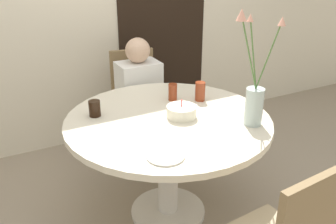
{
  "coord_description": "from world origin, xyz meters",
  "views": [
    {
      "loc": [
        -0.97,
        -1.89,
        1.73
      ],
      "look_at": [
        0.0,
        0.0,
        0.78
      ],
      "focal_mm": 40.0,
      "sensor_mm": 36.0,
      "label": 1
    }
  ],
  "objects_px": {
    "drink_glass_2": "(173,92)",
    "person_woman": "(140,104)",
    "drink_glass_0": "(95,108)",
    "chair_right_flank": "(135,96)",
    "side_plate": "(166,156)",
    "drink_glass_1": "(200,91)",
    "birthday_cake": "(181,112)",
    "flower_vase": "(254,96)"
  },
  "relations": [
    {
      "from": "drink_glass_2",
      "to": "person_woman",
      "type": "relative_size",
      "value": 0.11
    },
    {
      "from": "drink_glass_2",
      "to": "drink_glass_0",
      "type": "bearing_deg",
      "value": -179.16
    },
    {
      "from": "chair_right_flank",
      "to": "side_plate",
      "type": "xyz_separation_m",
      "value": [
        -0.4,
        -1.37,
        0.23
      ]
    },
    {
      "from": "drink_glass_1",
      "to": "person_woman",
      "type": "bearing_deg",
      "value": 106.24
    },
    {
      "from": "birthday_cake",
      "to": "drink_glass_0",
      "type": "bearing_deg",
      "value": 151.0
    },
    {
      "from": "birthday_cake",
      "to": "flower_vase",
      "type": "height_order",
      "value": "flower_vase"
    },
    {
      "from": "drink_glass_0",
      "to": "drink_glass_2",
      "type": "distance_m",
      "value": 0.56
    },
    {
      "from": "drink_glass_0",
      "to": "person_woman",
      "type": "xyz_separation_m",
      "value": [
        0.54,
        0.56,
        -0.29
      ]
    },
    {
      "from": "birthday_cake",
      "to": "flower_vase",
      "type": "bearing_deg",
      "value": -41.59
    },
    {
      "from": "drink_glass_1",
      "to": "side_plate",
      "type": "bearing_deg",
      "value": -134.38
    },
    {
      "from": "drink_glass_1",
      "to": "drink_glass_2",
      "type": "bearing_deg",
      "value": 151.68
    },
    {
      "from": "side_plate",
      "to": "person_woman",
      "type": "relative_size",
      "value": 0.19
    },
    {
      "from": "flower_vase",
      "to": "drink_glass_2",
      "type": "height_order",
      "value": "flower_vase"
    },
    {
      "from": "flower_vase",
      "to": "drink_glass_0",
      "type": "relative_size",
      "value": 6.83
    },
    {
      "from": "drink_glass_0",
      "to": "side_plate",
      "type": "bearing_deg",
      "value": -75.36
    },
    {
      "from": "side_plate",
      "to": "person_woman",
      "type": "xyz_separation_m",
      "value": [
        0.37,
        1.22,
        -0.24
      ]
    },
    {
      "from": "birthday_cake",
      "to": "drink_glass_2",
      "type": "relative_size",
      "value": 1.6
    },
    {
      "from": "drink_glass_2",
      "to": "birthday_cake",
      "type": "bearing_deg",
      "value": -106.73
    },
    {
      "from": "flower_vase",
      "to": "person_woman",
      "type": "bearing_deg",
      "value": 103.23
    },
    {
      "from": "drink_glass_0",
      "to": "drink_glass_1",
      "type": "bearing_deg",
      "value": -6.42
    },
    {
      "from": "birthday_cake",
      "to": "person_woman",
      "type": "xyz_separation_m",
      "value": [
        0.06,
        0.83,
        -0.28
      ]
    },
    {
      "from": "drink_glass_1",
      "to": "drink_glass_2",
      "type": "distance_m",
      "value": 0.19
    },
    {
      "from": "drink_glass_0",
      "to": "person_woman",
      "type": "height_order",
      "value": "person_woman"
    },
    {
      "from": "chair_right_flank",
      "to": "side_plate",
      "type": "relative_size",
      "value": 4.54
    },
    {
      "from": "drink_glass_2",
      "to": "chair_right_flank",
      "type": "bearing_deg",
      "value": 89.46
    },
    {
      "from": "chair_right_flank",
      "to": "flower_vase",
      "type": "relative_size",
      "value": 1.3
    },
    {
      "from": "chair_right_flank",
      "to": "drink_glass_2",
      "type": "relative_size",
      "value": 7.67
    },
    {
      "from": "drink_glass_2",
      "to": "side_plate",
      "type": "bearing_deg",
      "value": -120.61
    },
    {
      "from": "drink_glass_1",
      "to": "birthday_cake",
      "type": "bearing_deg",
      "value": -143.68
    },
    {
      "from": "person_woman",
      "to": "drink_glass_0",
      "type": "bearing_deg",
      "value": -133.7
    },
    {
      "from": "side_plate",
      "to": "person_woman",
      "type": "distance_m",
      "value": 1.29
    },
    {
      "from": "side_plate",
      "to": "drink_glass_0",
      "type": "relative_size",
      "value": 1.95
    },
    {
      "from": "chair_right_flank",
      "to": "drink_glass_1",
      "type": "xyz_separation_m",
      "value": [
        0.16,
        -0.8,
        0.3
      ]
    },
    {
      "from": "birthday_cake",
      "to": "drink_glass_2",
      "type": "height_order",
      "value": "same"
    },
    {
      "from": "side_plate",
      "to": "drink_glass_2",
      "type": "distance_m",
      "value": 0.77
    },
    {
      "from": "drink_glass_2",
      "to": "flower_vase",
      "type": "bearing_deg",
      "value": -66.69
    },
    {
      "from": "birthday_cake",
      "to": "flower_vase",
      "type": "distance_m",
      "value": 0.46
    },
    {
      "from": "flower_vase",
      "to": "drink_glass_1",
      "type": "xyz_separation_m",
      "value": [
        -0.07,
        0.47,
        -0.12
      ]
    },
    {
      "from": "birthday_cake",
      "to": "person_woman",
      "type": "bearing_deg",
      "value": 85.79
    },
    {
      "from": "chair_right_flank",
      "to": "flower_vase",
      "type": "bearing_deg",
      "value": -69.51
    },
    {
      "from": "drink_glass_1",
      "to": "drink_glass_2",
      "type": "xyz_separation_m",
      "value": [
        -0.17,
        0.09,
        -0.01
      ]
    },
    {
      "from": "birthday_cake",
      "to": "person_woman",
      "type": "relative_size",
      "value": 0.18
    }
  ]
}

